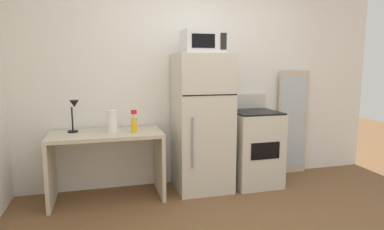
% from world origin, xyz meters
% --- Properties ---
extents(wall_back_white, '(5.00, 0.10, 2.60)m').
position_xyz_m(wall_back_white, '(0.00, 1.70, 1.30)').
color(wall_back_white, white).
rests_on(wall_back_white, ground).
extents(desk, '(1.21, 0.60, 0.75)m').
position_xyz_m(desk, '(-1.12, 1.33, 0.53)').
color(desk, beige).
rests_on(desk, ground).
extents(desk_lamp, '(0.14, 0.12, 0.35)m').
position_xyz_m(desk_lamp, '(-1.44, 1.42, 0.99)').
color(desk_lamp, black).
rests_on(desk_lamp, desk).
extents(spray_bottle, '(0.06, 0.06, 0.25)m').
position_xyz_m(spray_bottle, '(-0.82, 1.24, 0.85)').
color(spray_bottle, yellow).
rests_on(spray_bottle, desk).
extents(paper_towel_roll, '(0.11, 0.11, 0.24)m').
position_xyz_m(paper_towel_roll, '(-1.05, 1.35, 0.87)').
color(paper_towel_roll, white).
rests_on(paper_towel_roll, desk).
extents(refrigerator, '(0.63, 0.61, 1.61)m').
position_xyz_m(refrigerator, '(-0.02, 1.34, 0.80)').
color(refrigerator, beige).
rests_on(refrigerator, ground).
extents(microwave, '(0.46, 0.35, 0.26)m').
position_xyz_m(microwave, '(-0.02, 1.32, 1.74)').
color(microwave, silver).
rests_on(microwave, refrigerator).
extents(oven_range, '(0.57, 0.61, 1.10)m').
position_xyz_m(oven_range, '(0.65, 1.33, 0.47)').
color(oven_range, beige).
rests_on(oven_range, ground).
extents(leaning_mirror, '(0.44, 0.03, 1.40)m').
position_xyz_m(leaning_mirror, '(1.35, 1.59, 0.70)').
color(leaning_mirror, '#C6B793').
rests_on(leaning_mirror, ground).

